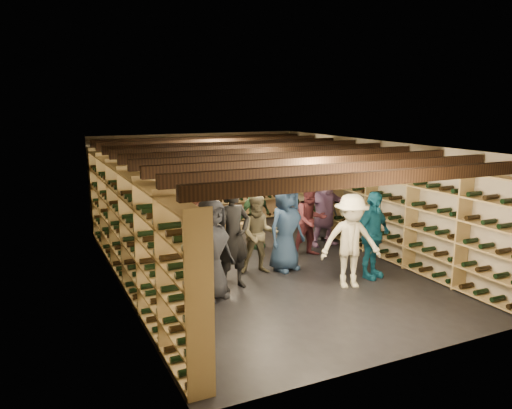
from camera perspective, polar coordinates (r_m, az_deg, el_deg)
The scene contains 23 objects.
ground at distance 9.94m, azimuth 0.82°, elevation -7.13°, with size 8.00×8.00×0.00m, color black.
walls at distance 9.62m, azimuth 0.84°, elevation -0.35°, with size 5.52×8.02×2.40m.
ceiling at distance 9.44m, azimuth 0.86°, elevation 6.79°, with size 5.50×8.00×0.01m, color beige.
ceiling_joists at distance 9.46m, azimuth 0.86°, elevation 5.95°, with size 5.40×7.12×0.18m.
wine_rack_left at distance 8.86m, azimuth -14.30°, elevation -2.60°, with size 0.32×7.50×2.15m.
wine_rack_right at distance 10.99m, azimuth 12.97°, elevation 0.20°, with size 0.32×7.50×2.15m.
wine_rack_back at distance 13.13m, azimuth -6.50°, elevation 2.26°, with size 4.70×0.30×2.15m.
crate_stack_left at distance 11.44m, azimuth -8.06°, elevation -2.94°, with size 0.53×0.37×0.68m.
crate_stack_right at distance 11.56m, azimuth -3.82°, elevation -2.70°, with size 0.58×0.48×0.68m.
crate_loose at distance 12.77m, azimuth -1.06°, elevation -2.48°, with size 0.50×0.33×0.17m, color tan.
person_0 at distance 8.17m, azimuth -5.13°, elevation -5.17°, with size 0.82×0.54×1.68m, color black.
person_1 at distance 8.60m, azimuth -2.59°, elevation -3.76°, with size 0.67×0.44×1.83m, color black.
person_2 at distance 9.39m, azimuth 0.33°, elevation -3.45°, with size 0.73×0.57×1.51m, color brown.
person_3 at distance 8.82m, azimuth 10.79°, elevation -4.14°, with size 1.07×0.62×1.66m, color beige.
person_4 at distance 9.37m, azimuth 13.13°, elevation -3.43°, with size 0.95×0.40×1.62m, color #135A78.
person_5 at distance 10.25m, azimuth -6.92°, elevation -1.72°, with size 1.57×0.50×1.69m, color brown.
person_6 at distance 9.56m, azimuth 3.44°, elevation -2.69°, with size 0.82×0.53×1.67m, color navy.
person_7 at distance 10.83m, azimuth 3.43°, elevation -1.33°, with size 0.56×0.37×1.54m, color gray.
person_8 at distance 10.48m, azimuth 6.24°, elevation -1.80°, with size 0.75×0.59×1.55m, color #4D1E23.
person_9 at distance 10.67m, azimuth -4.84°, elevation -1.37°, with size 1.04×0.60×1.61m, color #B5B0A5.
person_10 at distance 11.05m, azimuth -0.08°, elevation -1.19°, with size 0.87×0.36×1.49m, color #244928.
person_11 at distance 11.32m, azimuth 7.85°, elevation -0.43°, with size 1.58×0.50×1.71m, color gray.
person_12 at distance 11.87m, azimuth 7.57°, elevation -0.29°, with size 0.75×0.49×1.53m, color #36363B.
Camera 1 is at (-4.12, -8.46, 3.20)m, focal length 35.00 mm.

